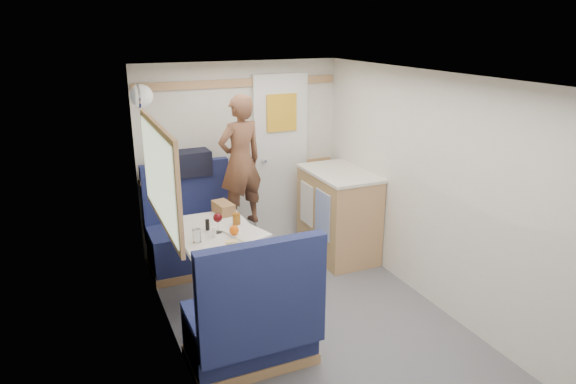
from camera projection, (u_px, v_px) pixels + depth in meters
name	position (u px, v px, depth m)	size (l,w,h in m)	color
floor	(341.00, 352.00, 3.86)	(4.50, 4.50, 0.00)	#515156
ceiling	(351.00, 83.00, 3.24)	(4.50, 4.50, 0.00)	silver
wall_back	(241.00, 156.00, 5.51)	(2.20, 0.02, 2.00)	silver
wall_left	(188.00, 257.00, 3.13)	(0.02, 4.50, 2.00)	silver
wall_right	(469.00, 208.00, 3.97)	(0.02, 4.50, 2.00)	silver
oak_trim_low	(242.00, 170.00, 5.54)	(2.15, 0.02, 0.08)	#A9834C
oak_trim_high	(240.00, 83.00, 5.25)	(2.15, 0.02, 0.08)	#A9834C
side_window	(159.00, 175.00, 3.93)	(0.04, 1.30, 0.72)	#ABB99D
rear_door	(281.00, 156.00, 5.66)	(0.62, 0.12, 1.86)	white
dinette_table	(217.00, 248.00, 4.31)	(0.62, 0.92, 0.72)	white
bench_far	(194.00, 239.00, 5.14)	(0.90, 0.59, 1.05)	#17194B
bench_near	(253.00, 328.00, 3.64)	(0.90, 0.59, 1.05)	#17194B
ledge	(184.00, 177.00, 5.19)	(0.90, 0.14, 0.04)	#A9834C
dome_light	(141.00, 96.00, 4.53)	(0.20, 0.20, 0.20)	white
galley_counter	(338.00, 213.00, 5.38)	(0.57, 0.92, 0.92)	#A9834C
person	(240.00, 161.00, 4.95)	(0.47, 0.31, 1.29)	brown
duffel_bag	(184.00, 163.00, 5.14)	(0.51, 0.25, 0.25)	black
tray	(247.00, 233.00, 4.19)	(0.26, 0.34, 0.02)	white
orange_fruit	(234.00, 230.00, 4.12)	(0.08, 0.08, 0.08)	orange
cheese_block	(232.00, 243.00, 3.94)	(0.09, 0.06, 0.03)	#DAD47E
wine_glass	(218.00, 219.00, 4.19)	(0.08, 0.08, 0.17)	white
tumbler_left	(197.00, 236.00, 4.02)	(0.07, 0.07, 0.11)	white
beer_glass	(236.00, 219.00, 4.37)	(0.07, 0.07, 0.11)	#8D5314
pepper_grinder	(207.00, 225.00, 4.26)	(0.04, 0.04, 0.09)	black
salt_grinder	(214.00, 232.00, 4.12)	(0.03, 0.03, 0.08)	white
bread_loaf	(223.00, 208.00, 4.64)	(0.13, 0.24, 0.10)	brown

